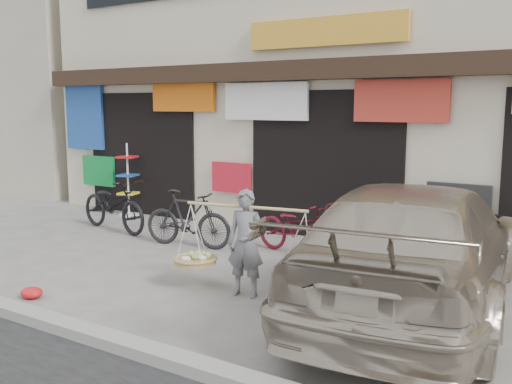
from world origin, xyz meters
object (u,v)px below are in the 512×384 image
Objects in this scene: bike_2 at (299,228)px; display_rack at (128,187)px; suv at (415,246)px; street_vendor at (246,248)px; bike_1 at (188,219)px; bike_0 at (114,205)px.

display_rack reaches higher than bike_2.
display_rack is (-4.77, 0.94, 0.20)m from bike_2.
bike_2 is 4.87m from display_rack.
display_rack reaches higher than suv.
street_vendor is at bearing -31.02° from display_rack.
display_rack is (-2.90, 1.50, 0.15)m from bike_1.
display_rack is at bearing 89.18° from bike_2.
bike_1 is at bearing 117.00° from bike_2.
bike_2 is 0.31× the size of suv.
bike_1 is (2.05, -0.24, -0.02)m from bike_0.
street_vendor is 0.37× the size of suv.
display_rack is at bearing 54.01° from bike_1.
bike_0 is at bearing 147.13° from street_vendor.
suv reaches higher than bike_0.
bike_0 is at bearing 74.52° from bike_1.
bike_0 is 2.06m from bike_1.
bike_1 is at bearing -18.35° from suv.
suv is at bearing 10.23° from street_vendor.
bike_1 is 4.31m from suv.
display_rack reaches higher than bike_1.
bike_1 is 3.27m from display_rack.
street_vendor is at bearing -159.60° from bike_2.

